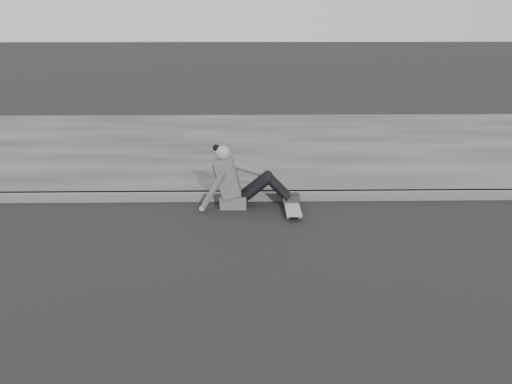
# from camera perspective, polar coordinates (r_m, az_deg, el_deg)

# --- Properties ---
(ground) EXTENTS (80.00, 80.00, 0.00)m
(ground) POSITION_cam_1_polar(r_m,az_deg,el_deg) (5.94, 12.32, -8.80)
(ground) COLOR black
(ground) RESTS_ON ground
(curb) EXTENTS (24.00, 0.16, 0.12)m
(curb) POSITION_cam_1_polar(r_m,az_deg,el_deg) (8.25, 8.40, -0.33)
(curb) COLOR #555555
(curb) RESTS_ON ground
(sidewalk) EXTENTS (24.00, 6.00, 0.12)m
(sidewalk) POSITION_cam_1_polar(r_m,az_deg,el_deg) (11.13, 5.95, 4.60)
(sidewalk) COLOR #3E3E3E
(sidewalk) RESTS_ON ground
(skateboard) EXTENTS (0.20, 0.78, 0.09)m
(skateboard) POSITION_cam_1_polar(r_m,az_deg,el_deg) (7.68, 3.65, -1.51)
(skateboard) COLOR #A3A49E
(skateboard) RESTS_ON ground
(seated_woman) EXTENTS (1.38, 0.46, 0.88)m
(seated_woman) POSITION_cam_1_polar(r_m,az_deg,el_deg) (7.79, -1.84, 1.07)
(seated_woman) COLOR #4E4E50
(seated_woman) RESTS_ON ground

